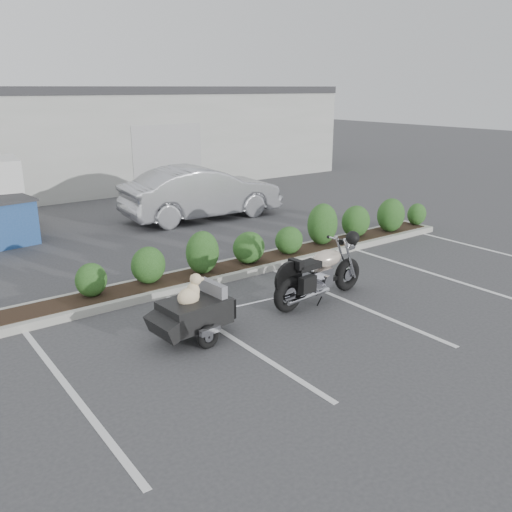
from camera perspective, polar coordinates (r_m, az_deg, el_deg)
ground at (r=10.31m, az=2.63°, el=-5.33°), size 90.00×90.00×0.00m
planter_kerb at (r=12.49m, az=-0.17°, el=-0.83°), size 12.00×1.00×0.15m
building at (r=25.16m, az=-23.07°, el=11.52°), size 26.00×10.00×4.00m
motorcycle at (r=10.46m, az=6.77°, el=-1.92°), size 2.37×0.83×1.36m
pet_trailer at (r=8.94m, az=-6.57°, el=-5.81°), size 1.90×1.07×1.12m
sedan at (r=17.13m, az=-5.70°, el=6.67°), size 5.09×2.09×1.64m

